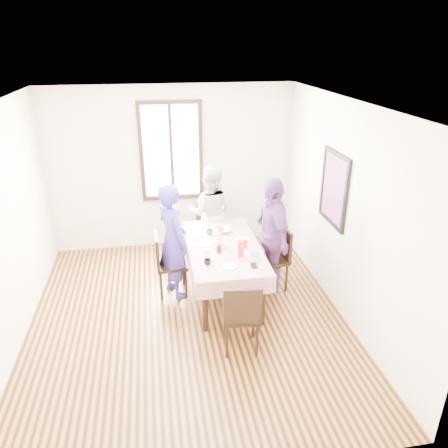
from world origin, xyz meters
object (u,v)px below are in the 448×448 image
Objects in this scene: dining_table at (223,270)px; person_left at (172,241)px; chair_far at (211,231)px; chair_near at (241,315)px; chair_right at (271,259)px; chair_left at (172,264)px; person_right at (271,235)px; person_far at (211,214)px.

dining_table is 0.83m from person_left.
person_left is (-0.68, -1.00, 0.36)m from chair_far.
chair_near is 1.53m from person_left.
dining_table is 1.86× the size of chair_right.
person_left is (-0.68, 0.16, 0.44)m from dining_table.
chair_right is 1.43m from person_left.
chair_left is 1.44m from person_right.
person_right is at bearing 4.43° from dining_table.
person_left is at bearing 77.89° from chair_right.
chair_far is 1.00× the size of chair_near.
person_far is (-0.70, 1.09, 0.31)m from chair_right.
person_right is (1.38, -0.11, 0.38)m from chair_left.
chair_right is 0.59× the size of person_far.
chair_far is (-0.70, 1.11, 0.00)m from chair_right.
person_right is at bearing 66.98° from chair_near.
dining_table is at bearing 86.58° from chair_right.
person_right reaches higher than person_left.
person_left reaches higher than chair_near.
chair_near is at bearing 142.30° from chair_right.
chair_near is 0.55× the size of person_right.
person_far is (0.00, 1.14, 0.39)m from dining_table.
person_right is (0.68, 1.21, 0.38)m from chair_near.
chair_right is (0.70, 0.05, 0.08)m from dining_table.
person_left is at bearing 70.18° from person_far.
dining_table is at bearing 86.36° from chair_far.
dining_table is at bearing 104.93° from person_far.
chair_left and chair_far have the same top height.
chair_far is 0.56× the size of person_left.
chair_right is 1.33m from person_far.
chair_left is at bearing 66.06° from person_left.
chair_right and chair_far have the same top height.
person_right reaches higher than chair_near.
person_right is (0.68, 0.05, 0.46)m from dining_table.
chair_left is 0.59× the size of person_far.
person_far is (0.68, 0.98, -0.05)m from person_left.
chair_right is at bearing -118.32° from person_left.
person_far is at bearing -153.11° from person_right.
person_left is (-0.68, 1.32, 0.36)m from chair_near.
chair_right is 1.00× the size of chair_far.
person_far is 0.92× the size of person_right.
chair_left is 1.25m from person_far.
chair_far is at bearing 90.00° from dining_table.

